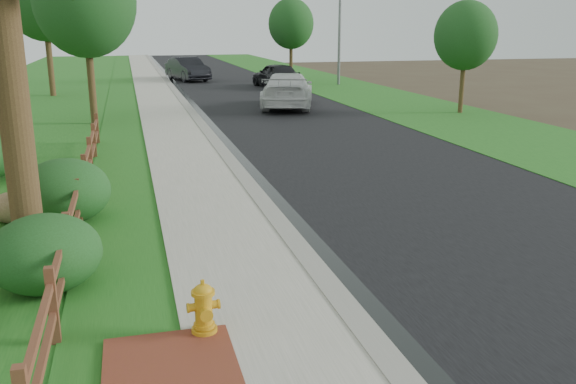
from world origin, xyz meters
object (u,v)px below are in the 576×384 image
object	(u,v)px
ranch_fence	(82,187)
dark_car_mid	(276,75)
fire_hydrant	(204,308)
white_suv	(287,90)
streetlight	(337,3)

from	to	relation	value
ranch_fence	dark_car_mid	xyz separation A→B (m)	(10.80, 26.35, 0.22)
dark_car_mid	fire_hydrant	bearing A→B (deg)	64.83
fire_hydrant	white_suv	size ratio (longest dim) A/B	0.12
fire_hydrant	dark_car_mid	distance (m)	33.86
ranch_fence	streetlight	world-z (taller)	streetlight
dark_car_mid	streetlight	xyz separation A→B (m)	(4.48, 0.78, 4.64)
ranch_fence	white_suv	bearing A→B (deg)	61.14
fire_hydrant	streetlight	xyz separation A→B (m)	(13.38, 33.45, 5.03)
fire_hydrant	dark_car_mid	bearing A→B (deg)	74.76
ranch_fence	streetlight	distance (m)	31.51
streetlight	ranch_fence	bearing A→B (deg)	-119.39
ranch_fence	white_suv	xyz separation A→B (m)	(8.92, 16.18, 0.28)
ranch_fence	fire_hydrant	world-z (taller)	ranch_fence
fire_hydrant	streetlight	world-z (taller)	streetlight
streetlight	white_suv	bearing A→B (deg)	-120.16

